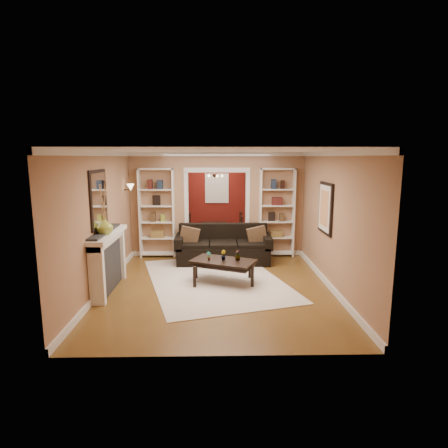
{
  "coord_description": "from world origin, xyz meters",
  "views": [
    {
      "loc": [
        -0.01,
        -8.54,
        2.58
      ],
      "look_at": [
        0.14,
        -0.8,
        1.19
      ],
      "focal_mm": 30.0,
      "sensor_mm": 36.0,
      "label": 1
    }
  ],
  "objects_px": {
    "bookshelf_right": "(277,213)",
    "coffee_table": "(223,271)",
    "bookshelf_left": "(157,213)",
    "fireplace": "(110,262)",
    "dining_table": "(215,234)",
    "sofa": "(223,244)"
  },
  "relations": [
    {
      "from": "sofa",
      "to": "coffee_table",
      "type": "distance_m",
      "value": 1.55
    },
    {
      "from": "bookshelf_right",
      "to": "coffee_table",
      "type": "bearing_deg",
      "value": -124.05
    },
    {
      "from": "bookshelf_left",
      "to": "dining_table",
      "type": "relative_size",
      "value": 1.56
    },
    {
      "from": "sofa",
      "to": "dining_table",
      "type": "height_order",
      "value": "sofa"
    },
    {
      "from": "coffee_table",
      "to": "fireplace",
      "type": "bearing_deg",
      "value": -145.1
    },
    {
      "from": "coffee_table",
      "to": "dining_table",
      "type": "height_order",
      "value": "dining_table"
    },
    {
      "from": "bookshelf_left",
      "to": "bookshelf_right",
      "type": "bearing_deg",
      "value": 0.0
    },
    {
      "from": "fireplace",
      "to": "dining_table",
      "type": "xyz_separation_m",
      "value": [
        2.03,
        4.22,
        -0.32
      ]
    },
    {
      "from": "fireplace",
      "to": "coffee_table",
      "type": "bearing_deg",
      "value": 10.65
    },
    {
      "from": "bookshelf_right",
      "to": "dining_table",
      "type": "height_order",
      "value": "bookshelf_right"
    },
    {
      "from": "coffee_table",
      "to": "bookshelf_right",
      "type": "height_order",
      "value": "bookshelf_right"
    },
    {
      "from": "sofa",
      "to": "coffee_table",
      "type": "height_order",
      "value": "sofa"
    },
    {
      "from": "bookshelf_left",
      "to": "bookshelf_right",
      "type": "distance_m",
      "value": 3.1
    },
    {
      "from": "bookshelf_right",
      "to": "sofa",
      "type": "bearing_deg",
      "value": -157.49
    },
    {
      "from": "sofa",
      "to": "bookshelf_left",
      "type": "relative_size",
      "value": 1.02
    },
    {
      "from": "bookshelf_left",
      "to": "fireplace",
      "type": "relative_size",
      "value": 1.35
    },
    {
      "from": "bookshelf_left",
      "to": "dining_table",
      "type": "bearing_deg",
      "value": 48.61
    },
    {
      "from": "bookshelf_left",
      "to": "bookshelf_right",
      "type": "relative_size",
      "value": 1.0
    },
    {
      "from": "coffee_table",
      "to": "bookshelf_right",
      "type": "relative_size",
      "value": 0.55
    },
    {
      "from": "fireplace",
      "to": "dining_table",
      "type": "bearing_deg",
      "value": 64.32
    },
    {
      "from": "coffee_table",
      "to": "bookshelf_left",
      "type": "xyz_separation_m",
      "value": [
        -1.67,
        2.11,
        0.91
      ]
    },
    {
      "from": "sofa",
      "to": "bookshelf_right",
      "type": "distance_m",
      "value": 1.67
    }
  ]
}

